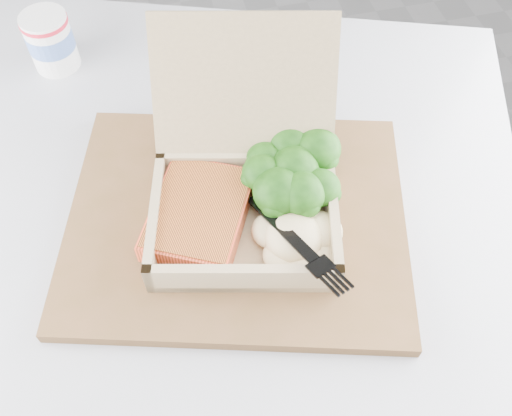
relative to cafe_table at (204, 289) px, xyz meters
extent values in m
plane|color=gray|center=(0.71, 0.20, -0.54)|extent=(4.00, 4.00, 0.00)
cylinder|color=black|center=(0.00, 0.00, -0.52)|extent=(0.43, 0.43, 0.02)
cylinder|color=black|center=(0.00, 0.00, -0.19)|extent=(0.08, 0.08, 0.69)
cube|color=#9E9FA7|center=(0.00, 0.00, 0.17)|extent=(1.00, 1.00, 0.03)
cube|color=brown|center=(0.05, -0.02, 0.19)|extent=(0.45, 0.40, 0.02)
cube|color=tan|center=(0.05, -0.04, 0.21)|extent=(0.23, 0.20, 0.01)
cube|color=tan|center=(-0.04, -0.02, 0.22)|extent=(0.05, 0.15, 0.04)
cube|color=tan|center=(0.15, -0.06, 0.22)|extent=(0.05, 0.15, 0.04)
cube|color=tan|center=(0.04, -0.11, 0.22)|extent=(0.20, 0.06, 0.04)
cube|color=tan|center=(0.07, 0.03, 0.22)|extent=(0.20, 0.06, 0.04)
cube|color=tan|center=(0.08, 0.07, 0.31)|extent=(0.22, 0.13, 0.14)
cube|color=#FF5431|center=(0.01, -0.02, 0.23)|extent=(0.15, 0.16, 0.03)
ellipsoid|color=beige|center=(0.10, -0.08, 0.23)|extent=(0.10, 0.09, 0.03)
cube|color=black|center=(0.07, -0.02, 0.24)|extent=(0.05, 0.11, 0.03)
cube|color=black|center=(0.09, -0.10, 0.24)|extent=(0.04, 0.05, 0.01)
cylinder|color=white|center=(-0.14, 0.31, 0.23)|extent=(0.06, 0.06, 0.08)
cylinder|color=#4B6DB8|center=(-0.14, 0.31, 0.23)|extent=(0.06, 0.06, 0.03)
cylinder|color=red|center=(-0.14, 0.31, 0.26)|extent=(0.06, 0.06, 0.01)
cube|color=silver|center=(0.15, 0.18, 0.19)|extent=(0.13, 0.18, 0.00)
camera|label=1|loc=(-0.02, -0.37, 0.74)|focal=40.00mm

